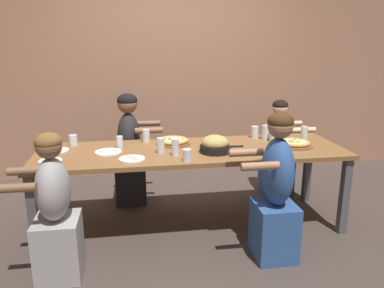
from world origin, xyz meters
The scene contains 25 objects.
ground_plane centered at (0.00, 0.00, 0.00)m, with size 18.00×18.00×0.00m, color #423833.
restaurant_back_panel centered at (0.00, 1.60, 1.60)m, with size 10.00×0.06×3.20m, color #9E7056.
dining_table centered at (0.00, 0.00, 0.69)m, with size 2.79×0.86×0.76m.
pizza_board_main centered at (-0.15, 0.22, 0.78)m, with size 0.33×0.33×0.05m.
pizza_board_second centered at (0.97, -0.05, 0.78)m, with size 0.33×0.33×0.05m.
skillet_bowl centered at (0.19, -0.12, 0.82)m, with size 0.40×0.27×0.16m.
empty_plate_a centered at (-0.75, 0.01, 0.76)m, with size 0.24×0.24×0.02m.
empty_plate_b centered at (-1.21, -0.18, 0.76)m, with size 0.19×0.19×0.02m.
empty_plate_c centered at (-1.21, 0.13, 0.76)m, with size 0.21×0.21×0.02m.
empty_plate_d centered at (-0.55, -0.23, 0.76)m, with size 0.22×0.22×0.02m.
cocktail_glass_blue centered at (0.73, -0.35, 0.80)m, with size 0.07×0.07×0.12m.
drinking_glass_a centered at (0.84, 0.16, 0.82)m, with size 0.07×0.07×0.13m.
drinking_glass_b centered at (1.16, 0.15, 0.82)m, with size 0.07×0.07×0.14m.
drinking_glass_c centered at (-1.09, 0.31, 0.80)m, with size 0.08×0.08×0.10m.
drinking_glass_d centered at (0.79, 0.24, 0.82)m, with size 0.08×0.08×0.14m.
drinking_glass_e centered at (-0.29, -0.08, 0.83)m, with size 0.07×0.07×0.14m.
drinking_glass_f centered at (-0.65, 0.15, 0.80)m, with size 0.06×0.06×0.11m.
drinking_glass_g centered at (-0.17, -0.17, 0.82)m, with size 0.06×0.06×0.15m.
drinking_glass_h centered at (-0.40, 0.32, 0.81)m, with size 0.07×0.07×0.13m.
drinking_glass_i centered at (-0.10, -0.34, 0.80)m, with size 0.07×0.07×0.10m.
drinking_glass_j centered at (0.70, 0.32, 0.81)m, with size 0.07×0.07×0.12m.
diner_near_left centered at (-1.11, -0.65, 0.50)m, with size 0.51×0.40×1.11m.
diner_far_midleft centered at (-0.57, 0.65, 0.56)m, with size 0.51×0.40×1.20m.
diner_far_right centered at (1.10, 0.65, 0.49)m, with size 0.51×0.40×1.09m.
diner_near_midright centered at (0.56, -0.65, 0.55)m, with size 0.51×0.40×1.20m.
Camera 1 is at (-0.52, -3.25, 1.71)m, focal length 35.00 mm.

